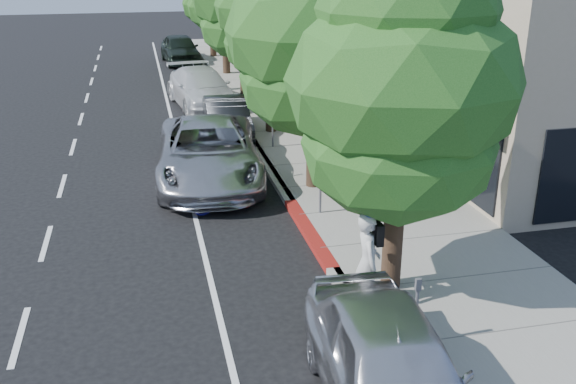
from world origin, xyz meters
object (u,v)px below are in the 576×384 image
object	(u,v)px
street_tree_0	(403,87)
bicycle	(224,194)
cyclist	(368,262)
pedestrian	(364,131)
dark_sedan	(227,118)
white_pickup	(201,89)
silver_suv	(209,152)
near_car_a	(391,371)
street_tree_1	(315,35)
street_tree_2	(270,9)
dark_suv_far	(180,49)

from	to	relation	value
street_tree_0	bicycle	distance (m)	6.80
street_tree_0	cyclist	xyz separation A→B (m)	(-0.70, -0.51, -3.20)
pedestrian	cyclist	bearing A→B (deg)	57.42
dark_sedan	bicycle	bearing A→B (deg)	-96.68
cyclist	white_pickup	size ratio (longest dim) A/B	0.36
cyclist	pedestrian	xyz separation A→B (m)	(2.84, 8.35, 0.13)
cyclist	white_pickup	bearing A→B (deg)	13.43
silver_suv	near_car_a	world-z (taller)	silver_suv
street_tree_1	dark_sedan	xyz separation A→B (m)	(-1.64, 5.99, -3.67)
street_tree_1	dark_sedan	size ratio (longest dim) A/B	1.67
dark_sedan	pedestrian	world-z (taller)	pedestrian
near_car_a	street_tree_2	bearing A→B (deg)	88.64
street_tree_0	street_tree_2	xyz separation A→B (m)	(0.00, 12.00, 0.33)
cyclist	near_car_a	distance (m)	3.08
street_tree_2	street_tree_1	bearing A→B (deg)	-90.00
dark_suv_far	near_car_a	bearing A→B (deg)	-92.88
street_tree_1	silver_suv	bearing A→B (deg)	151.86
cyclist	bicycle	distance (m)	5.88
street_tree_2	silver_suv	xyz separation A→B (m)	(-2.80, -4.50, -3.66)
street_tree_0	dark_sedan	bearing A→B (deg)	97.78
street_tree_2	silver_suv	distance (m)	6.44
street_tree_1	pedestrian	world-z (taller)	street_tree_1
street_tree_1	street_tree_2	xyz separation A→B (m)	(0.00, 6.00, 0.16)
bicycle	dark_suv_far	bearing A→B (deg)	-16.95
white_pickup	near_car_a	size ratio (longest dim) A/B	1.15
silver_suv	street_tree_0	bearing A→B (deg)	-64.81
silver_suv	pedestrian	world-z (taller)	pedestrian
white_pickup	near_car_a	distance (m)	20.51
street_tree_0	dark_sedan	distance (m)	12.60
cyclist	bicycle	world-z (taller)	cyclist
dark_sedan	near_car_a	world-z (taller)	near_car_a
cyclist	white_pickup	xyz separation A→B (m)	(-1.36, 17.51, -0.19)
street_tree_1	street_tree_2	world-z (taller)	street_tree_1
street_tree_0	bicycle	world-z (taller)	street_tree_0
street_tree_1	bicycle	size ratio (longest dim) A/B	3.99
street_tree_1	bicycle	xyz separation A→B (m)	(-2.70, -1.00, -3.91)
street_tree_1	silver_suv	world-z (taller)	street_tree_1
cyclist	dark_suv_far	world-z (taller)	cyclist
pedestrian	dark_sedan	bearing A→B (deg)	-61.41
silver_suv	dark_suv_far	distance (m)	21.13
dark_suv_far	street_tree_1	bearing A→B (deg)	-88.79
white_pickup	dark_sedan	bearing A→B (deg)	-92.95
cyclist	near_car_a	world-z (taller)	cyclist
street_tree_1	near_car_a	distance (m)	10.24
silver_suv	white_pickup	xyz separation A→B (m)	(0.75, 9.50, -0.07)
dark_sedan	dark_suv_far	xyz separation A→B (m)	(-0.50, 16.63, 0.13)
street_tree_2	near_car_a	bearing A→B (deg)	-95.16
white_pickup	dark_suv_far	xyz separation A→B (m)	(-0.08, 11.62, 0.03)
street_tree_0	near_car_a	size ratio (longest dim) A/B	1.41
silver_suv	dark_suv_far	world-z (taller)	silver_suv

